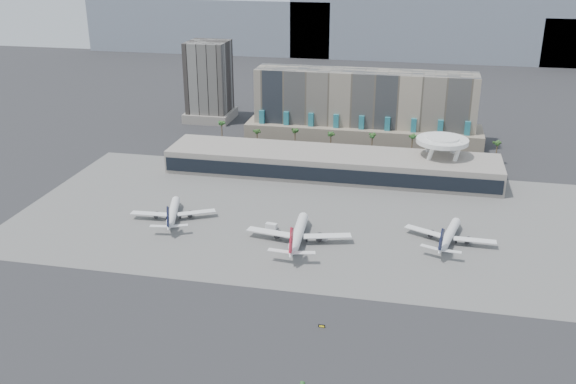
% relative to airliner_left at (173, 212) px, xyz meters
% --- Properties ---
extents(ground, '(900.00, 900.00, 0.00)m').
position_rel_airliner_left_xyz_m(ground, '(59.44, -39.59, -3.34)').
color(ground, '#232326').
rests_on(ground, ground).
extents(apron_pad, '(260.00, 130.00, 0.06)m').
position_rel_airliner_left_xyz_m(apron_pad, '(59.44, 15.41, -3.31)').
color(apron_pad, '#5B5B59').
rests_on(apron_pad, ground).
extents(mountain_ridge, '(680.00, 60.00, 70.00)m').
position_rel_airliner_left_xyz_m(mountain_ridge, '(87.31, 430.41, 26.55)').
color(mountain_ridge, gray).
rests_on(mountain_ridge, ground).
extents(hotel, '(140.00, 30.00, 42.00)m').
position_rel_airliner_left_xyz_m(hotel, '(69.44, 134.83, 13.47)').
color(hotel, tan).
rests_on(hotel, ground).
extents(office_tower, '(30.00, 30.00, 52.00)m').
position_rel_airliner_left_xyz_m(office_tower, '(-35.56, 160.41, 19.60)').
color(office_tower, black).
rests_on(office_tower, ground).
extents(terminal, '(170.00, 32.50, 14.50)m').
position_rel_airliner_left_xyz_m(terminal, '(59.44, 70.25, 3.18)').
color(terminal, gray).
rests_on(terminal, ground).
extents(saucer_structure, '(26.00, 26.00, 21.89)m').
position_rel_airliner_left_xyz_m(saucer_structure, '(114.44, 76.41, 15.12)').
color(saucer_structure, white).
rests_on(saucer_structure, ground).
extents(palm_row, '(157.80, 2.80, 13.10)m').
position_rel_airliner_left_xyz_m(palm_row, '(66.44, 105.41, 7.16)').
color(palm_row, brown).
rests_on(palm_row, ground).
extents(airliner_left, '(36.10, 37.44, 13.23)m').
position_rel_airliner_left_xyz_m(airliner_left, '(0.00, 0.00, 0.00)').
color(airliner_left, white).
rests_on(airliner_left, ground).
extents(airliner_centre, '(43.18, 44.52, 15.36)m').
position_rel_airliner_left_xyz_m(airliner_centre, '(57.77, -10.65, 0.54)').
color(airliner_centre, white).
rests_on(airliner_centre, ground).
extents(airliner_right, '(36.45, 37.87, 13.27)m').
position_rel_airliner_left_xyz_m(airliner_right, '(117.51, 1.51, 0.01)').
color(airliner_right, white).
rests_on(airliner_right, ground).
extents(service_vehicle_a, '(5.07, 3.13, 2.31)m').
position_rel_airliner_left_xyz_m(service_vehicle_a, '(44.22, -0.27, -2.18)').
color(service_vehicle_a, silver).
rests_on(service_vehicle_a, ground).
extents(service_vehicle_b, '(3.61, 2.60, 1.67)m').
position_rel_airliner_left_xyz_m(service_vehicle_b, '(67.60, -7.24, -2.50)').
color(service_vehicle_b, silver).
rests_on(service_vehicle_b, ground).
extents(taxiway_sign, '(2.18, 0.41, 0.99)m').
position_rel_airliner_left_xyz_m(taxiway_sign, '(76.78, -69.00, -2.85)').
color(taxiway_sign, black).
rests_on(taxiway_sign, ground).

